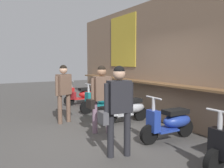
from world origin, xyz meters
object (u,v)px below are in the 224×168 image
Objects in this scene: scooter_teal at (102,100)px; shopper_with_handbag at (64,88)px; scooter_red at (83,95)px; shopper_browsing at (118,103)px; scooter_blue at (171,122)px; shopper_passing at (101,93)px; scooter_silver at (128,108)px.

scooter_teal is 0.88× the size of shopper_with_handbag.
shopper_browsing is at bearing 76.15° from scooter_red.
scooter_teal and scooter_blue have the same top height.
shopper_browsing is (2.65, 0.07, 0.01)m from shopper_with_handbag.
shopper_browsing reaches higher than scooter_blue.
shopper_browsing is at bearing 159.36° from shopper_with_handbag.
shopper_passing is (2.00, -1.07, 0.57)m from scooter_teal.
scooter_teal is 1.76m from shopper_with_handbag.
scooter_blue is 1.69m from shopper_passing.
scooter_teal is 0.87× the size of shopper_browsing.
shopper_with_handbag is 0.99× the size of shopper_browsing.
scooter_red is 1.00× the size of scooter_teal.
scooter_red is 0.87× the size of shopper_browsing.
scooter_red is 4.71m from scooter_blue.
shopper_browsing is at bearing 65.45° from scooter_teal.
scooter_silver is (1.54, -0.00, 0.00)m from scooter_teal.
shopper_passing reaches higher than scooter_red.
scooter_red is 3.08m from scooter_silver.
shopper_passing is (-1.17, -1.07, 0.57)m from scooter_blue.
scooter_red is 1.54m from scooter_teal.
scooter_red is at bearing -56.54° from shopper_with_handbag.
shopper_passing is (-1.33, 0.37, -0.01)m from shopper_browsing.
scooter_silver is 0.88× the size of shopper_passing.
shopper_passing reaches higher than scooter_teal.
scooter_blue is at bearing 41.87° from shopper_passing.
scooter_silver is 2.37m from shopper_browsing.
scooter_silver is 1.30m from shopper_passing.
shopper_passing is at bearing 176.36° from shopper_with_handbag.
shopper_passing is (3.53, -1.07, 0.57)m from scooter_red.
scooter_teal is 1.00× the size of scooter_silver.
shopper_browsing reaches higher than scooter_teal.
scooter_silver is 1.00× the size of scooter_blue.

